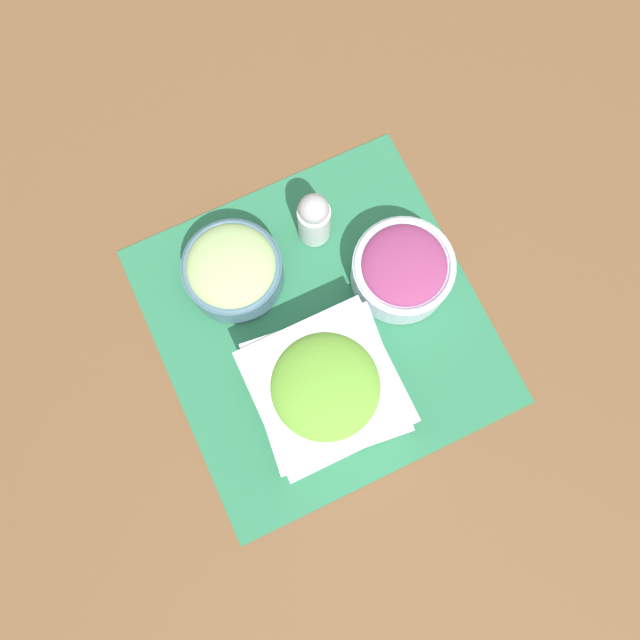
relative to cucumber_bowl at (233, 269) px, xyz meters
name	(u,v)px	position (x,y,z in m)	size (l,w,h in m)	color
ground_plane	(320,325)	(-0.12, -0.08, -0.04)	(3.00, 3.00, 0.00)	brown
placemat	(320,325)	(-0.12, -0.08, -0.04)	(0.46, 0.45, 0.00)	#2D7A51
cucumber_bowl	(233,269)	(0.00, 0.00, 0.00)	(0.14, 0.14, 0.07)	slate
onion_bowl	(403,269)	(-0.10, -0.22, 0.00)	(0.14, 0.14, 0.07)	silver
lettuce_bowl	(325,388)	(-0.21, -0.05, 0.00)	(0.20, 0.20, 0.09)	white
pepper_shaker	(314,218)	(0.01, -0.13, 0.02)	(0.05, 0.05, 0.11)	silver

